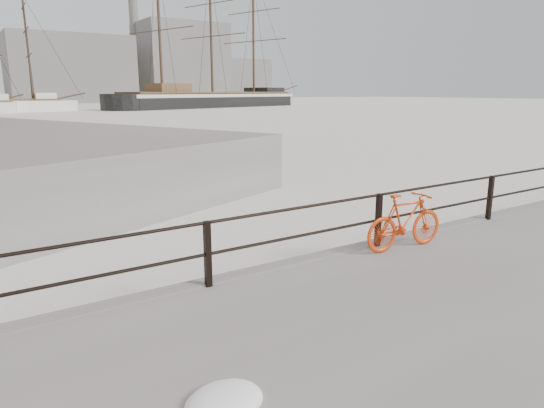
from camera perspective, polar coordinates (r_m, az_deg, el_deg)
ground at (r=12.19m, az=23.30°, el=-3.10°), size 400.00×400.00×0.00m
guardrail at (r=11.92m, az=24.26°, el=0.67°), size 28.00×0.10×1.00m
bicycle at (r=9.15m, az=15.40°, el=-1.96°), size 1.75×0.41×1.05m
barque_black at (r=100.17m, az=-6.96°, el=11.24°), size 57.65×33.22×31.37m
industrial_west at (r=149.45m, az=-22.62°, el=14.41°), size 32.00×18.00×18.00m
industrial_mid at (r=164.88m, az=-10.62°, el=16.00°), size 26.00×20.00×24.00m
industrial_east at (r=179.38m, az=-4.22°, el=14.34°), size 20.00×16.00×14.00m
smokestack at (r=165.78m, az=-15.87°, el=19.20°), size 2.80×2.80×44.00m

